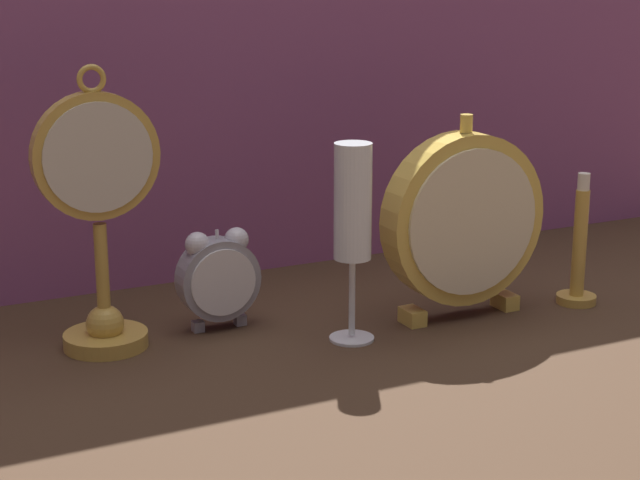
# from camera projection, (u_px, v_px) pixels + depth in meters

# --- Properties ---
(ground_plane) EXTENTS (4.00, 4.00, 0.00)m
(ground_plane) POSITION_uv_depth(u_px,v_px,m) (354.00, 353.00, 1.12)
(ground_plane) COLOR #422D1E
(fabric_backdrop_drape) EXTENTS (1.55, 0.01, 0.56)m
(fabric_backdrop_drape) POSITION_uv_depth(u_px,v_px,m) (232.00, 55.00, 1.33)
(fabric_backdrop_drape) COLOR #8E4C7F
(fabric_backdrop_drape) RESTS_ON ground_plane
(pocket_watch_on_stand) EXTENTS (0.13, 0.09, 0.30)m
(pocket_watch_on_stand) POSITION_uv_depth(u_px,v_px,m) (100.00, 221.00, 1.10)
(pocket_watch_on_stand) COLOR gold
(pocket_watch_on_stand) RESTS_ON ground_plane
(alarm_clock_twin_bell) EXTENTS (0.09, 0.03, 0.11)m
(alarm_clock_twin_bell) POSITION_uv_depth(u_px,v_px,m) (218.00, 275.00, 1.17)
(alarm_clock_twin_bell) COLOR gray
(alarm_clock_twin_bell) RESTS_ON ground_plane
(mantel_clock_silver) EXTENTS (0.20, 0.04, 0.23)m
(mantel_clock_silver) POSITION_uv_depth(u_px,v_px,m) (464.00, 220.00, 1.20)
(mantel_clock_silver) COLOR gold
(mantel_clock_silver) RESTS_ON ground_plane
(champagne_flute) EXTENTS (0.05, 0.05, 0.22)m
(champagne_flute) POSITION_uv_depth(u_px,v_px,m) (353.00, 215.00, 1.12)
(champagne_flute) COLOR silver
(champagne_flute) RESTS_ON ground_plane
(brass_candlestick) EXTENTS (0.05, 0.05, 0.16)m
(brass_candlestick) POSITION_uv_depth(u_px,v_px,m) (579.00, 260.00, 1.26)
(brass_candlestick) COLOR gold
(brass_candlestick) RESTS_ON ground_plane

